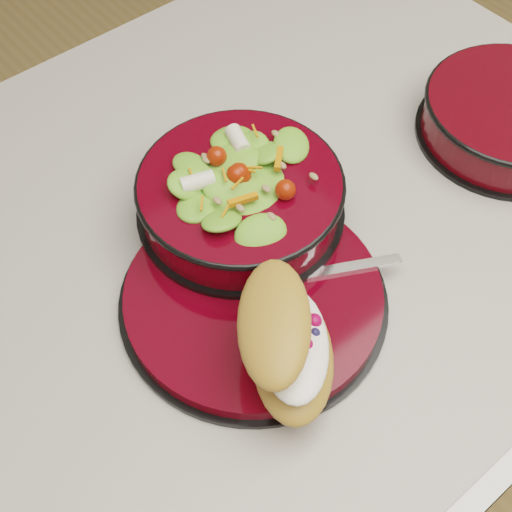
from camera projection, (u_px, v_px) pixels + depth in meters
island_counter at (187, 441)px, 1.09m from camera, size 1.24×0.74×0.90m
dinner_plate at (255, 297)px, 0.70m from camera, size 0.27×0.27×0.02m
salad_bowl at (240, 191)px, 0.72m from camera, size 0.22×0.22×0.09m
croissant at (289, 341)px, 0.62m from camera, size 0.14×0.16×0.08m
fork at (321, 272)px, 0.71m from camera, size 0.14×0.09×0.00m
extra_bowl at (511, 116)px, 0.83m from camera, size 0.21×0.21×0.05m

